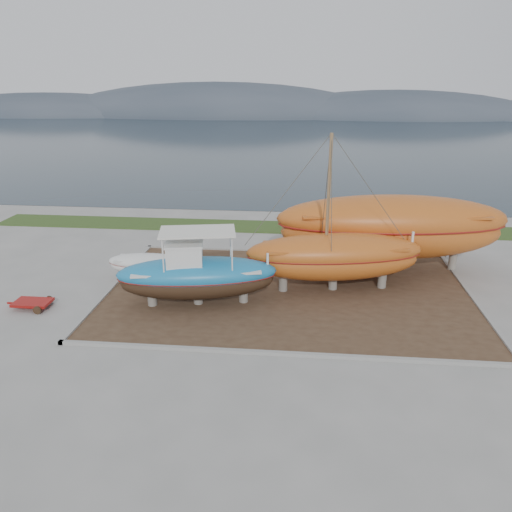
# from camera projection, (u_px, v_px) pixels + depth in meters

# --- Properties ---
(ground) EXTENTS (140.00, 140.00, 0.00)m
(ground) POSITION_uv_depth(u_px,v_px,m) (285.00, 330.00, 21.63)
(ground) COLOR gray
(ground) RESTS_ON ground
(dirt_patch) EXTENTS (18.00, 12.00, 0.06)m
(dirt_patch) POSITION_uv_depth(u_px,v_px,m) (288.00, 292.00, 25.37)
(dirt_patch) COLOR #422D1E
(dirt_patch) RESTS_ON ground
(curb_frame) EXTENTS (18.60, 12.60, 0.15)m
(curb_frame) POSITION_uv_depth(u_px,v_px,m) (288.00, 291.00, 25.35)
(curb_frame) COLOR gray
(curb_frame) RESTS_ON ground
(grass_strip) EXTENTS (44.00, 3.00, 0.08)m
(grass_strip) POSITION_uv_depth(u_px,v_px,m) (294.00, 228.00, 36.13)
(grass_strip) COLOR #284219
(grass_strip) RESTS_ON ground
(sea) EXTENTS (260.00, 100.00, 0.04)m
(sea) POSITION_uv_depth(u_px,v_px,m) (302.00, 139.00, 87.16)
(sea) COLOR #192832
(sea) RESTS_ON ground
(mountain_ridge) EXTENTS (200.00, 36.00, 20.00)m
(mountain_ridge) POSITION_uv_depth(u_px,v_px,m) (304.00, 116.00, 138.64)
(mountain_ridge) COLOR #333D49
(mountain_ridge) RESTS_ON ground
(blue_caique) EXTENTS (7.86, 3.71, 3.64)m
(blue_caique) POSITION_uv_depth(u_px,v_px,m) (197.00, 268.00, 23.44)
(blue_caique) COLOR #1C77AE
(blue_caique) RESTS_ON dirt_patch
(white_dinghy) EXTENTS (4.37, 1.65, 1.31)m
(white_dinghy) POSITION_uv_depth(u_px,v_px,m) (149.00, 267.00, 26.84)
(white_dinghy) COLOR silver
(white_dinghy) RESTS_ON dirt_patch
(orange_sailboat) EXTENTS (9.24, 4.14, 7.85)m
(orange_sailboat) POSITION_uv_depth(u_px,v_px,m) (337.00, 215.00, 24.36)
(orange_sailboat) COLOR #AE541A
(orange_sailboat) RESTS_ON dirt_patch
(orange_bare_hull) EXTENTS (12.91, 4.88, 4.14)m
(orange_bare_hull) POSITION_uv_depth(u_px,v_px,m) (390.00, 234.00, 27.57)
(orange_bare_hull) COLOR #AE541A
(orange_bare_hull) RESTS_ON dirt_patch
(red_trailer) EXTENTS (2.53, 1.27, 0.36)m
(red_trailer) POSITION_uv_depth(u_px,v_px,m) (33.00, 305.00, 23.62)
(red_trailer) COLOR #9F1512
(red_trailer) RESTS_ON ground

